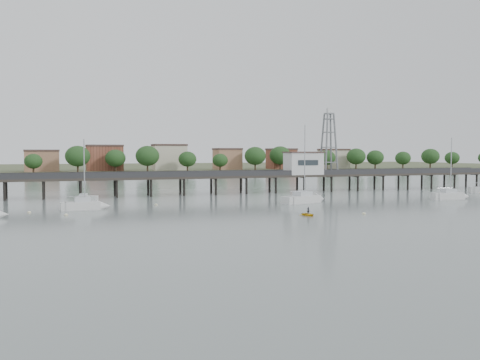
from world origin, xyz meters
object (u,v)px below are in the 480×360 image
object	(u,v)px
sailboat_c	(309,199)
lattice_tower	(329,144)
white_tender	(87,198)
sailboat_d	(454,196)
yellow_dinghy	(308,216)
sailboat_b	(89,205)
pier	(198,177)

from	to	relation	value
sailboat_c	lattice_tower	bearing A→B (deg)	35.00
lattice_tower	white_tender	distance (m)	56.22
sailboat_c	white_tender	world-z (taller)	sailboat_c
sailboat_d	yellow_dinghy	distance (m)	42.00
sailboat_b	sailboat_c	bearing A→B (deg)	-6.61
pier	yellow_dinghy	xyz separation A→B (m)	(5.73, -42.18, -3.79)
sailboat_b	white_tender	xyz separation A→B (m)	(0.51, 17.36, -0.21)
sailboat_d	sailboat_c	world-z (taller)	sailboat_c
sailboat_c	white_tender	xyz separation A→B (m)	(-38.23, 17.52, -0.19)
lattice_tower	sailboat_c	xyz separation A→B (m)	(-16.63, -23.62, -10.47)
yellow_dinghy	sailboat_d	bearing A→B (deg)	15.37
sailboat_d	sailboat_b	world-z (taller)	sailboat_d
lattice_tower	white_tender	xyz separation A→B (m)	(-54.87, -6.10, -10.66)
white_tender	yellow_dinghy	size ratio (longest dim) A/B	1.47
yellow_dinghy	white_tender	bearing A→B (deg)	122.52
pier	lattice_tower	distance (m)	32.34
white_tender	pier	bearing A→B (deg)	38.14
pier	sailboat_c	bearing A→B (deg)	-57.81
sailboat_b	sailboat_c	distance (m)	38.75
sailboat_b	yellow_dinghy	bearing A→B (deg)	-38.67
white_tender	sailboat_d	bearing A→B (deg)	6.73
sailboat_d	white_tender	bearing A→B (deg)	166.24
white_tender	yellow_dinghy	xyz separation A→B (m)	(29.10, -36.08, -0.44)
sailboat_b	white_tender	distance (m)	17.37
lattice_tower	white_tender	size ratio (longest dim) A/B	3.89
sailboat_c	white_tender	distance (m)	42.06
pier	lattice_tower	size ratio (longest dim) A/B	9.68
sailboat_b	sailboat_c	size ratio (longest dim) A/B	0.79
sailboat_d	sailboat_b	bearing A→B (deg)	-179.63
sailboat_d	white_tender	distance (m)	71.13
white_tender	sailboat_c	bearing A→B (deg)	-1.12
pier	white_tender	bearing A→B (deg)	-165.37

